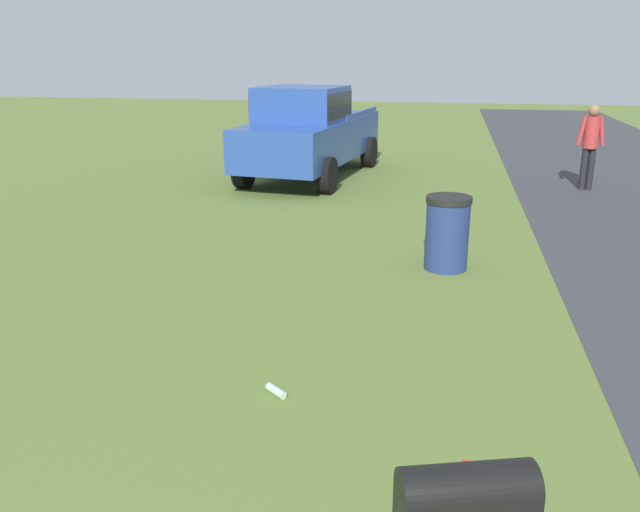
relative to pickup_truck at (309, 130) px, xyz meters
name	(u,v)px	position (x,y,z in m)	size (l,w,h in m)	color
pickup_truck	(309,130)	(0.00, 0.00, 0.00)	(5.45, 2.67, 2.09)	#284793
trash_bin	(447,233)	(-6.15, -3.20, -0.60)	(0.60, 0.60, 1.00)	navy
pedestrian	(591,141)	(-0.17, -6.06, -0.07)	(0.30, 0.57, 1.77)	black
litter_bottle_midfield_a	(276,391)	(-9.90, -1.82, -1.07)	(0.07, 0.07, 0.22)	#B2D8BF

